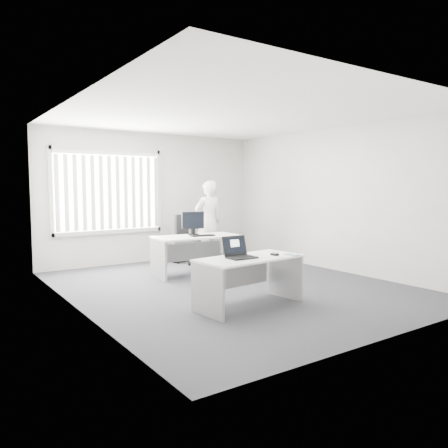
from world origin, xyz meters
TOP-DOWN VIEW (x-y plane):
  - ground at (0.00, 0.00)m, footprint 6.00×6.00m
  - wall_back at (0.00, 3.00)m, footprint 5.00×0.02m
  - wall_front at (0.00, -3.00)m, footprint 5.00×0.02m
  - wall_left at (-2.50, 0.00)m, footprint 0.02×6.00m
  - wall_right at (2.50, 0.00)m, footprint 0.02×6.00m
  - ceiling at (0.00, 0.00)m, footprint 5.00×6.00m
  - window at (-1.00, 2.96)m, footprint 2.32×0.06m
  - blinds at (-1.00, 2.90)m, footprint 2.20×0.10m
  - desk_near at (-0.50, -1.13)m, footprint 1.57×0.85m
  - desk_far at (0.03, 1.16)m, footprint 1.64×0.84m
  - office_chair at (0.51, 2.35)m, footprint 0.78×0.78m
  - person at (0.92, 2.15)m, footprint 0.67×0.46m
  - laptop at (-0.65, -1.16)m, footprint 0.38×0.34m
  - paper_sheet at (-0.10, -1.16)m, footprint 0.36×0.29m
  - mouse at (-0.13, -1.23)m, footprint 0.08×0.12m
  - booklet at (0.10, -1.33)m, footprint 0.15×0.20m
  - keyboard at (0.09, 1.05)m, footprint 0.48×0.21m
  - monitor at (0.08, 1.38)m, footprint 0.46×0.22m

SIDE VIEW (x-z plane):
  - ground at x=0.00m, z-range 0.00..0.00m
  - office_chair at x=0.51m, z-range -0.20..0.85m
  - desk_near at x=-0.50m, z-range 0.15..0.84m
  - desk_far at x=0.03m, z-range 0.16..0.89m
  - paper_sheet at x=-0.10m, z-range 0.69..0.69m
  - booklet at x=0.10m, z-range 0.69..0.70m
  - mouse at x=-0.13m, z-range 0.69..0.73m
  - keyboard at x=0.09m, z-range 0.73..0.75m
  - laptop at x=-0.65m, z-range 0.69..0.98m
  - person at x=0.92m, z-range 0.00..1.78m
  - monitor at x=0.08m, z-range 0.73..1.17m
  - wall_back at x=0.00m, z-range 0.00..2.80m
  - wall_front at x=0.00m, z-range 0.00..2.80m
  - wall_left at x=-2.50m, z-range 0.00..2.80m
  - wall_right at x=2.50m, z-range 0.00..2.80m
  - blinds at x=-1.00m, z-range 0.77..2.27m
  - window at x=-1.00m, z-range 0.67..2.43m
  - ceiling at x=0.00m, z-range 2.79..2.81m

